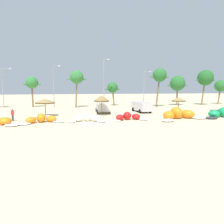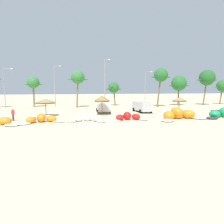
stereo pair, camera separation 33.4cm
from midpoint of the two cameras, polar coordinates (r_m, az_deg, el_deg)
The scene contains 22 objects.
ground_plane at distance 25.61m, azimuth -3.74°, elevation -2.85°, with size 260.00×260.00×0.00m, color beige.
kite_left at distance 26.59m, azimuth -19.98°, elevation -1.96°, with size 5.63×3.29×1.11m.
kite_left_of_center at distance 26.03m, azimuth -7.52°, elevation -1.79°, with size 5.11×2.90×1.11m.
kite_center at distance 27.14m, azimuth 4.27°, elevation -1.41°, with size 5.37×2.69×1.10m.
kite_right_of_center at distance 29.43m, azimuth 18.19°, elevation -0.68°, with size 7.82×4.44×1.65m.
beach_umbrella_near_van at distance 32.16m, azimuth -18.97°, elevation 2.97°, with size 3.09×3.09×2.72m.
beach_umbrella_middle at distance 31.56m, azimuth -3.29°, elevation 3.88°, with size 2.49×2.49×3.18m.
beach_umbrella_near_palms at distance 36.28m, azimuth 18.36°, elevation 3.44°, with size 2.46×2.46×2.75m.
parked_van at distance 36.59m, azimuth 8.11°, elevation 1.71°, with size 2.38×5.34×1.84m.
parked_car_second at distance 35.82m, azimuth -3.01°, elevation 1.66°, with size 2.61×5.16×1.84m.
person_near_kites at distance 29.30m, azimuth -26.96°, elevation -0.74°, with size 0.36×0.24×1.62m.
palm_left at distance 49.21m, azimuth -22.21°, elevation 7.73°, with size 4.13×2.76×7.02m.
palm_left_of_gap at distance 45.42m, azimuth -10.28°, elevation 9.68°, with size 4.49×2.99×8.29m.
palm_center_left at distance 49.87m, azimuth -0.03°, elevation 6.97°, with size 4.00×2.66×5.88m.
palm_center_right at distance 48.16m, azimuth 13.35°, elevation 10.17°, with size 4.80×3.20×9.01m.
palm_right_of_gap at distance 53.37m, azimuth 18.15°, elevation 7.80°, with size 5.72×3.81×7.51m.
palm_right at distance 56.87m, azimuth 25.11°, elevation 8.86°, with size 5.99×3.99×9.04m.
palm_rightmost at distance 63.07m, azimuth 28.65°, elevation 6.59°, with size 4.91×3.27×6.69m.
lamppost_west at distance 49.85m, azimuth -28.91°, elevation 6.70°, with size 2.07×0.24×8.77m.
lamppost_west_center at distance 47.38m, azimuth -16.51°, elevation 7.70°, with size 1.73×0.24×9.50m.
lamppost_east_center at distance 45.13m, azimuth -2.45°, elevation 8.87°, with size 1.38×0.24×10.88m.
lamppost_east at distance 52.63m, azimuth 9.19°, elevation 7.40°, with size 2.00×0.24×8.78m.
Camera 1 is at (-4.03, -24.92, 4.26)m, focal length 31.81 mm.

